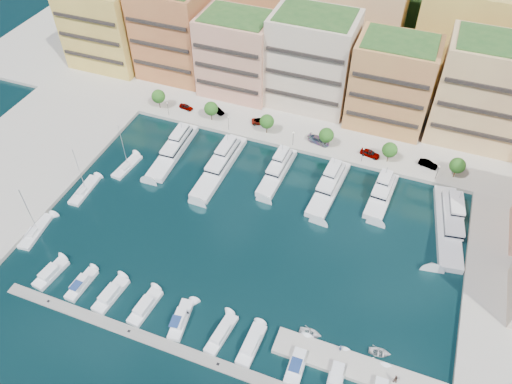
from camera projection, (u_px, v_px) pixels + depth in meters
The scene contains 53 objects.
ground at pixel (249, 234), 109.18m from camera, with size 400.00×400.00×0.00m, color black.
north_quay at pixel (324, 86), 150.04m from camera, with size 220.00×64.00×2.00m, color #9E998E.
hillside at pixel (359, 17), 181.67m from camera, with size 240.00×40.00×58.00m, color #243D19.
south_pontoon at pixel (173, 348), 90.17m from camera, with size 72.00×2.20×0.35m, color gray.
finger_pier at pixel (362, 371), 87.15m from camera, with size 32.00×5.00×2.00m, color #9E998E.
apartment_0 at pixel (104, 25), 149.28m from camera, with size 22.00×16.50×24.80m.
apartment_1 at pixel (173, 32), 144.36m from camera, with size 20.00×16.50×26.80m.
apartment_2 at pixel (237, 54), 139.18m from camera, with size 20.00×15.50×22.80m.
apartment_3 at pixel (312, 60), 134.15m from camera, with size 22.00×16.50×25.80m.
apartment_4 at pixel (392, 83), 128.01m from camera, with size 20.00×15.50×23.80m.
apartment_5 at pixel (484, 92), 122.74m from camera, with size 22.00×16.50×26.80m.
backblock_1 at pixel (261, 5), 152.88m from camera, with size 26.00×18.00×30.00m, color #BD8B47.
backblock_2 at pixel (357, 21), 145.34m from camera, with size 26.00×18.00×30.00m, color #E6C27A.
backblock_3 at pixel (464, 39), 137.80m from camera, with size 26.00×18.00×30.00m, color #E7C654.
tree_0 at pixel (158, 96), 137.95m from camera, with size 3.80×3.80×5.65m.
tree_1 at pixel (211, 109), 133.93m from camera, with size 3.80×3.80×5.65m.
tree_2 at pixel (267, 121), 129.91m from camera, with size 3.80×3.80×5.65m.
tree_3 at pixel (326, 135), 125.88m from camera, with size 3.80×3.80×5.65m.
tree_4 at pixel (390, 150), 121.86m from camera, with size 3.80×3.80×5.65m.
tree_5 at pixel (457, 166), 117.84m from camera, with size 3.80×3.80×5.65m.
lamppost_0 at pixel (168, 107), 136.08m from camera, with size 0.30×0.30×4.20m.
lamppost_1 at pixel (228, 121), 131.55m from camera, with size 0.30×0.30×4.20m.
lamppost_2 at pixel (293, 136), 127.03m from camera, with size 0.30×0.30×4.20m.
lamppost_3 at pixel (363, 153), 122.51m from camera, with size 0.30×0.30×4.20m.
lamppost_4 at pixel (438, 170), 117.98m from camera, with size 0.30×0.30×4.20m.
yacht_1 at pixel (175, 149), 127.82m from camera, with size 5.33×22.20×7.30m.
yacht_2 at pixel (221, 163), 123.73m from camera, with size 5.06×24.33×7.30m.
yacht_3 at pixel (278, 169), 122.15m from camera, with size 4.74×18.02×7.30m.
yacht_4 at pixel (329, 186), 118.21m from camera, with size 6.08×20.31×7.30m.
yacht_5 at pixel (382, 193), 116.41m from camera, with size 5.57×16.02×7.30m.
yacht_6 at pixel (449, 222), 109.98m from camera, with size 8.59×24.61×7.30m.
cruiser_0 at pixel (51, 274), 101.01m from camera, with size 3.73×8.11×2.55m.
cruiser_1 at pixel (81, 285), 99.14m from camera, with size 2.79×7.99×2.66m.
cruiser_2 at pixel (111, 295), 97.45m from camera, with size 3.62×8.81×2.55m.
cruiser_3 at pixel (145, 307), 95.53m from camera, with size 3.48×8.62×2.55m.
cruiser_4 at pixel (181, 320), 93.58m from camera, with size 3.59×8.80×2.66m.
cruiser_5 at pixel (221, 334), 91.52m from camera, with size 3.46×8.98×2.55m.
cruiser_6 at pixel (251, 345), 90.03m from camera, with size 3.01×8.64×2.55m.
cruiser_7 at pixel (298, 361), 87.78m from camera, with size 2.98×9.14×2.66m.
cruiser_8 at pixel (336, 375), 86.05m from camera, with size 2.90×8.81×2.55m.
sailboat_1 at pixel (84, 191), 118.14m from camera, with size 3.29×9.99×13.20m.
sailboat_0 at pixel (36, 232), 109.21m from camera, with size 4.02×10.45×13.20m.
sailboat_2 at pixel (127, 167), 124.07m from camera, with size 3.66×9.54×13.20m.
tender_2 at pixel (380, 353), 89.11m from camera, with size 2.82×3.95×0.82m, color silver.
tender_0 at pixel (310, 333), 91.77m from camera, with size 2.96×4.14×0.86m, color white.
car_0 at pixel (186, 107), 139.68m from camera, with size 1.64×4.08×1.39m, color gray.
car_1 at pixel (218, 111), 138.44m from camera, with size 1.44×4.13×1.36m, color gray.
car_2 at pixel (261, 121), 135.03m from camera, with size 2.32×5.02×1.40m, color gray.
car_3 at pixel (319, 140), 129.07m from camera, with size 2.35×5.78×1.68m, color gray.
car_4 at pixel (370, 153), 125.40m from camera, with size 2.01×4.99×1.70m, color gray.
car_5 at pixel (428, 164), 122.71m from camera, with size 1.59×4.57×1.51m, color gray.
person_0 at pixel (340, 348), 88.21m from camera, with size 0.62×0.40×1.69m, color #283650.
person_1 at pixel (395, 379), 84.09m from camera, with size 0.96×0.75×1.98m, color #4E382F.
Camera 1 is at (26.64, -65.30, 83.87)m, focal length 35.00 mm.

